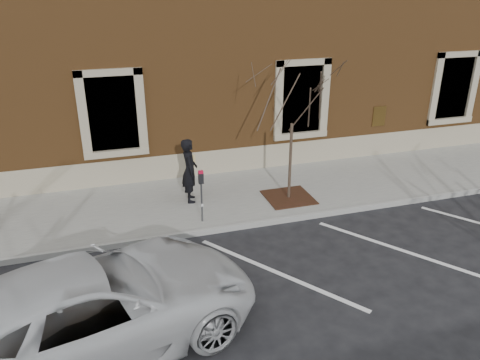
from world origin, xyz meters
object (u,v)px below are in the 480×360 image
object	(u,v)px
man	(190,170)
parking_meter	(201,187)
white_truck	(90,309)
sapling	(293,102)

from	to	relation	value
man	parking_meter	world-z (taller)	man
parking_meter	white_truck	xyz separation A→B (m)	(-2.80, -3.76, -0.31)
man	parking_meter	distance (m)	1.34
white_truck	man	bearing A→B (deg)	-44.45
man	white_truck	xyz separation A→B (m)	(-2.76, -5.10, -0.25)
sapling	white_truck	size ratio (longest dim) A/B	0.68
man	sapling	world-z (taller)	sapling
parking_meter	sapling	bearing A→B (deg)	33.55
man	white_truck	distance (m)	5.80
sapling	white_truck	world-z (taller)	sapling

